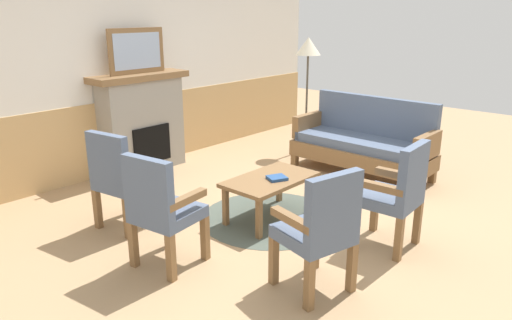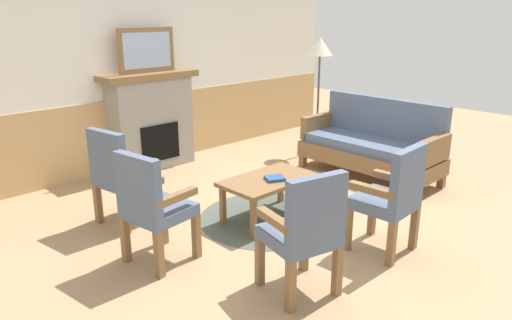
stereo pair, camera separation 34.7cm
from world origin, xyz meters
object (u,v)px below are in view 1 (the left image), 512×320
object	(u,v)px
couch	(364,144)
armchair_front_left	(320,227)
framed_picture	(137,51)
coffee_table	(270,183)
fireplace	(142,122)
floor_lamp_by_couch	(308,53)
book_on_table	(277,178)
armchair_front_center	(397,191)
armchair_near_fireplace	(161,206)
armchair_by_window_left	(120,176)

from	to	relation	value
couch	armchair_front_left	distance (m)	2.93
framed_picture	coffee_table	xyz separation A→B (m)	(-0.09, -2.27, -1.17)
fireplace	floor_lamp_by_couch	size ratio (longest dim) A/B	0.77
coffee_table	fireplace	bearing A→B (deg)	87.83
couch	book_on_table	size ratio (longest dim) A/B	10.04
couch	fireplace	bearing A→B (deg)	128.91
couch	floor_lamp_by_couch	bearing A→B (deg)	73.19
coffee_table	floor_lamp_by_couch	bearing A→B (deg)	28.04
framed_picture	armchair_front_left	bearing A→B (deg)	-104.33
coffee_table	book_on_table	size ratio (longest dim) A/B	5.36
framed_picture	armchair_front_center	distance (m)	3.65
fireplace	armchair_front_center	world-z (taller)	fireplace
framed_picture	floor_lamp_by_couch	xyz separation A→B (m)	(2.17, -1.07, -0.11)
framed_picture	armchair_front_center	world-z (taller)	framed_picture
couch	coffee_table	world-z (taller)	couch
fireplace	framed_picture	bearing A→B (deg)	90.00
book_on_table	armchair_near_fireplace	world-z (taller)	armchair_near_fireplace
fireplace	book_on_table	distance (m)	2.36
framed_picture	book_on_table	bearing A→B (deg)	-91.92
armchair_by_window_left	floor_lamp_by_couch	distance (m)	3.51
armchair_front_center	floor_lamp_by_couch	distance (m)	3.27
armchair_by_window_left	floor_lamp_by_couch	xyz separation A→B (m)	(3.38, 0.28, 0.91)
book_on_table	armchair_near_fireplace	bearing A→B (deg)	174.97
armchair_by_window_left	armchair_front_center	xyz separation A→B (m)	(1.38, -2.15, 0.00)
armchair_front_center	fireplace	bearing A→B (deg)	92.80
coffee_table	armchair_front_center	xyz separation A→B (m)	(0.26, -1.23, 0.15)
book_on_table	armchair_front_center	xyz separation A→B (m)	(0.25, -1.15, 0.08)
framed_picture	armchair_front_left	size ratio (longest dim) A/B	0.82
armchair_near_fireplace	armchair_by_window_left	bearing A→B (deg)	77.39
couch	coffee_table	bearing A→B (deg)	-179.35
book_on_table	armchair_front_center	size ratio (longest dim) A/B	0.18
armchair_near_fireplace	fireplace	bearing A→B (deg)	57.72
fireplace	couch	xyz separation A→B (m)	(1.81, -2.25, -0.26)
book_on_table	floor_lamp_by_couch	distance (m)	2.77
coffee_table	armchair_near_fireplace	distance (m)	1.33
couch	floor_lamp_by_couch	world-z (taller)	floor_lamp_by_couch
armchair_near_fireplace	armchair_front_left	distance (m)	1.29
armchair_near_fireplace	coffee_table	bearing A→B (deg)	-1.52
armchair_by_window_left	couch	bearing A→B (deg)	-16.63
book_on_table	framed_picture	bearing A→B (deg)	88.08
armchair_near_fireplace	armchair_by_window_left	xyz separation A→B (m)	(0.20, 0.89, 0.00)
couch	framed_picture	bearing A→B (deg)	128.91
framed_picture	couch	distance (m)	3.11
armchair_front_left	floor_lamp_by_couch	world-z (taller)	floor_lamp_by_couch
fireplace	couch	world-z (taller)	fireplace
couch	armchair_front_left	world-z (taller)	same
fireplace	armchair_front_center	xyz separation A→B (m)	(0.17, -3.50, -0.11)
book_on_table	armchair_by_window_left	bearing A→B (deg)	138.37
fireplace	armchair_near_fireplace	bearing A→B (deg)	-122.28
fireplace	floor_lamp_by_couch	xyz separation A→B (m)	(2.17, -1.07, 0.80)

